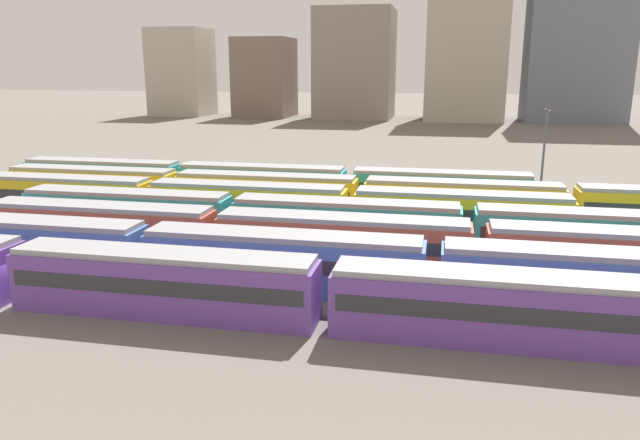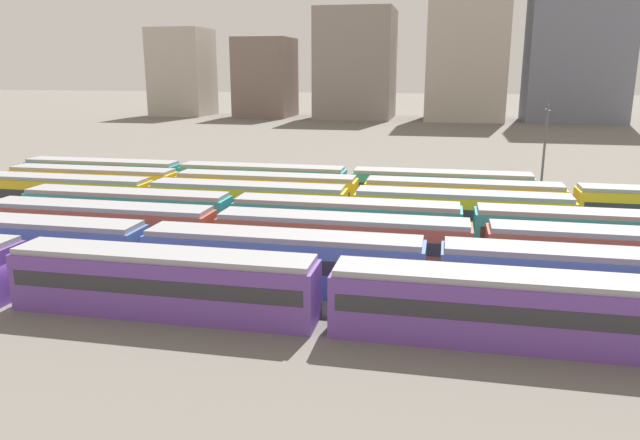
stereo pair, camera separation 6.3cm
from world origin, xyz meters
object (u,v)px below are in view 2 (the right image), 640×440
at_px(train_track_3, 468,229).
at_px(train_track_6, 262,182).
at_px(catenary_pole_1, 544,150).
at_px(train_track_1, 282,261).
at_px(train_track_4, 248,203).
at_px(train_track_5, 570,205).

xyz_separation_m(train_track_3, train_track_6, (-21.12, 15.60, -0.00)).
bearing_deg(catenary_pole_1, train_track_1, -124.11).
bearing_deg(train_track_4, train_track_6, 99.86).
height_order(train_track_1, train_track_6, same).
bearing_deg(train_track_4, train_track_5, 10.32).
height_order(train_track_4, catenary_pole_1, catenary_pole_1).
height_order(train_track_5, catenary_pole_1, catenary_pole_1).
xyz_separation_m(train_track_4, train_track_6, (-1.81, 10.40, 0.00)).
xyz_separation_m(train_track_1, catenary_pole_1, (19.68, 29.05, 3.81)).
relative_size(train_track_1, train_track_6, 1.00).
distance_m(train_track_3, train_track_6, 26.26).
bearing_deg(train_track_6, catenary_pole_1, 6.01).
distance_m(train_track_1, train_track_4, 17.31).
xyz_separation_m(train_track_3, train_track_4, (-19.32, 5.20, -0.00)).
xyz_separation_m(train_track_1, train_track_5, (21.05, 20.80, 0.00)).
relative_size(train_track_5, train_track_6, 2.02).
bearing_deg(train_track_5, train_track_3, -131.59).
xyz_separation_m(train_track_5, train_track_6, (-30.35, 5.20, -0.00)).
relative_size(train_track_3, train_track_5, 0.66).
relative_size(train_track_1, train_track_5, 0.50).
bearing_deg(train_track_3, train_track_5, 48.41).
relative_size(train_track_4, catenary_pole_1, 5.40).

